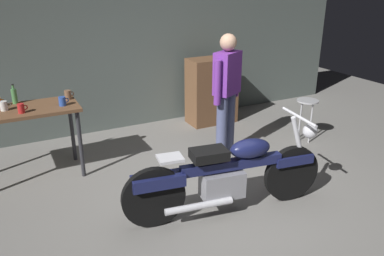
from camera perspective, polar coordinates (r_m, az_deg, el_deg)
name	(u,v)px	position (r m, az deg, el deg)	size (l,w,h in m)	color
ground_plane	(222,203)	(4.37, 4.46, -10.94)	(12.00, 12.00, 0.00)	gray
back_wall	(132,31)	(6.29, -8.91, 14.00)	(8.00, 0.12, 3.10)	#56605B
workbench	(22,118)	(4.96, -23.82, 1.37)	(1.30, 0.64, 0.90)	brown
motorcycle	(228,174)	(4.01, 5.41, -6.72)	(2.18, 0.65, 1.00)	black
person_standing	(227,90)	(5.19, 5.14, 5.56)	(0.52, 0.37, 1.67)	#50577F
shop_stool	(307,109)	(6.00, 16.59, 2.68)	(0.32, 0.32, 0.64)	#B2B2B7
wooden_dresser	(212,91)	(6.52, 2.93, 5.50)	(0.80, 0.47, 1.10)	brown
mug_blue_enamel	(62,101)	(4.86, -18.58, 3.77)	(0.12, 0.08, 0.11)	#2D51AD
mug_brown_stoneware	(68,95)	(5.10, -17.82, 4.70)	(0.12, 0.08, 0.11)	brown
mug_white_ceramic	(4,106)	(4.93, -26.01, 2.95)	(0.12, 0.08, 0.11)	white
mug_red_diner	(21,108)	(4.76, -23.89, 2.68)	(0.11, 0.07, 0.11)	red
bottle	(14,96)	(5.15, -24.75, 4.35)	(0.06, 0.06, 0.24)	#4C8C4C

